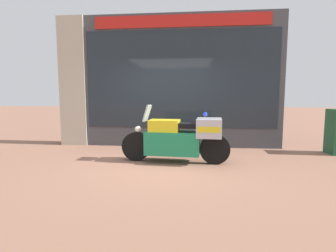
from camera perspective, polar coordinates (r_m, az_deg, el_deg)
ground_plane at (r=5.66m, az=-2.00°, el=-8.01°), size 60.00×60.00×0.00m
shop_building at (r=7.52m, az=-2.81°, el=9.62°), size 6.23×0.55×3.64m
window_display at (r=7.54m, az=2.42°, el=-0.98°), size 5.01×0.30×1.79m
paramedic_motorcycle at (r=5.59m, az=2.81°, el=-2.45°), size 2.35×0.71×1.24m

